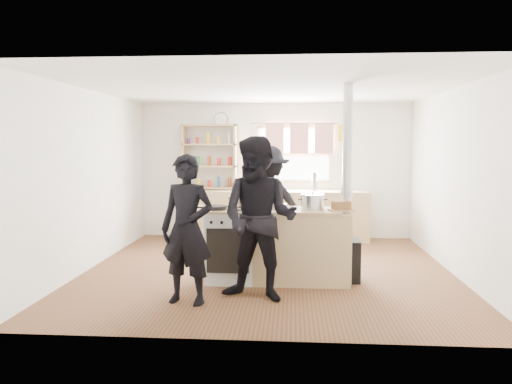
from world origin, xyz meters
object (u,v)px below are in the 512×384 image
person_near_left (187,229)px  person_near_right (259,219)px  stockpot_stove (239,200)px  bread_board (341,207)px  thermos (315,182)px  flue_heater (346,231)px  cooking_island (277,245)px  skillet_greens (215,207)px  stockpot_counter (313,202)px  roast_tray (273,206)px  person_far (267,206)px

person_near_left → person_near_right: bearing=25.0°
stockpot_stove → bread_board: (1.29, -0.34, -0.03)m
thermos → flue_heater: 2.73m
stockpot_stove → thermos: bearing=66.9°
cooking_island → skillet_greens: (-0.77, -0.12, 0.49)m
stockpot_counter → person_near_right: bearing=-129.8°
roast_tray → flue_heater: flue_heater is taller
cooking_island → flue_heater: 0.89m
thermos → roast_tray: thermos is taller
thermos → cooking_island: thermos is taller
person_far → stockpot_counter: bearing=113.8°
roast_tray → stockpot_stove: (-0.45, 0.20, 0.05)m
thermos → stockpot_stove: (-1.09, -2.56, -0.05)m
thermos → stockpot_counter: thermos is taller
person_near_right → person_near_left: bearing=-152.2°
bread_board → person_near_right: (-0.96, -0.64, -0.06)m
flue_heater → person_near_left: size_ratio=1.52×
cooking_island → roast_tray: 0.50m
skillet_greens → person_far: size_ratio=0.18×
stockpot_stove → flue_heater: 1.43m
person_near_left → bread_board: bearing=37.7°
stockpot_counter → flue_heater: flue_heater is taller
cooking_island → stockpot_stove: bearing=157.1°
bread_board → skillet_greens: bearing=179.9°
thermos → cooking_island: (-0.58, -2.77, -0.59)m
roast_tray → bread_board: (0.84, -0.14, 0.02)m
skillet_greens → bread_board: bearing=-0.1°
skillet_greens → stockpot_stove: (0.27, 0.33, 0.05)m
bread_board → cooking_island: bearing=171.1°
thermos → roast_tray: size_ratio=0.88×
roast_tray → stockpot_stove: size_ratio=1.56×
stockpot_stove → person_near_right: bearing=-71.7°
person_near_right → person_far: size_ratio=1.07×
stockpot_counter → person_near_left: 1.69m
stockpot_counter → flue_heater: 0.59m
roast_tray → person_far: bearing=97.7°
stockpot_stove → bread_board: size_ratio=0.70×
cooking_island → flue_heater: bearing=5.6°
bread_board → stockpot_counter: bearing=163.6°
stockpot_counter → person_near_left: size_ratio=0.18×
flue_heater → person_near_left: bearing=-150.8°
skillet_greens → person_near_left: (-0.18, -0.82, -0.14)m
stockpot_stove → bread_board: stockpot_stove is taller
person_near_left → person_far: size_ratio=0.96×
stockpot_stove → person_far: size_ratio=0.13×
cooking_island → person_far: bearing=101.1°
skillet_greens → bread_board: (1.56, -0.00, 0.02)m
stockpot_stove → stockpot_counter: stockpot_counter is taller
flue_heater → roast_tray: bearing=-175.6°
skillet_greens → stockpot_stove: stockpot_stove is taller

